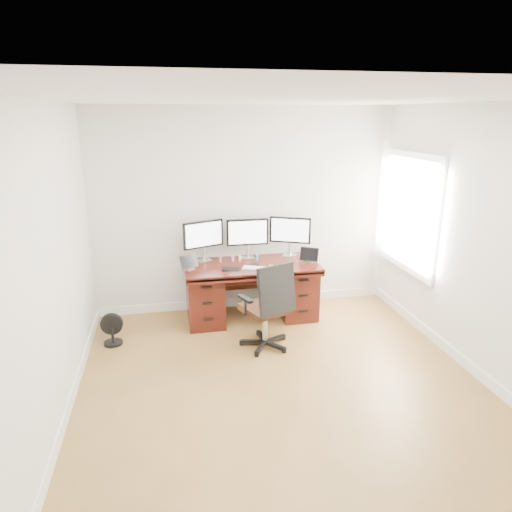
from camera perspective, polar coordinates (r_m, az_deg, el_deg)
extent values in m
plane|color=olive|center=(4.57, 3.86, -17.07)|extent=(4.50, 4.50, 0.00)
cube|color=silver|center=(6.10, -1.39, 5.64)|extent=(4.00, 0.10, 2.70)
cube|color=silver|center=(4.89, 27.47, 0.74)|extent=(0.10, 4.50, 2.70)
cube|color=white|center=(6.06, 18.65, 5.15)|extent=(0.04, 1.30, 1.50)
cube|color=white|center=(6.05, 18.49, 5.14)|extent=(0.01, 1.15, 1.35)
cube|color=#3B110B|center=(5.84, -0.58, -1.26)|extent=(1.70, 0.80, 0.05)
cube|color=#3B110B|center=(5.92, -6.41, -4.97)|extent=(0.45, 0.70, 0.70)
cube|color=#3B110B|center=(6.13, 4.96, -4.14)|extent=(0.45, 0.70, 0.70)
cube|color=black|center=(6.19, -1.09, -2.37)|extent=(0.74, 0.03, 0.40)
cylinder|color=black|center=(5.41, 1.12, -10.75)|extent=(0.72, 0.72, 0.08)
cylinder|color=silver|center=(5.30, 1.13, -8.49)|extent=(0.06, 0.06, 0.39)
cube|color=#371E10|center=(5.22, 1.15, -6.54)|extent=(0.61, 0.60, 0.07)
cube|color=black|center=(4.94, 2.61, -4.24)|extent=(0.44, 0.22, 0.54)
cube|color=black|center=(5.01, -1.35, -5.36)|extent=(0.14, 0.24, 0.03)
cube|color=black|center=(5.29, 3.53, -4.13)|extent=(0.14, 0.24, 0.03)
cylinder|color=black|center=(5.70, -17.40, -10.32)|extent=(0.22, 0.22, 0.03)
cylinder|color=black|center=(5.66, -17.50, -9.37)|extent=(0.04, 0.04, 0.18)
cylinder|color=black|center=(5.60, -17.62, -8.18)|extent=(0.26, 0.08, 0.26)
cube|color=silver|center=(6.01, -6.50, -0.52)|extent=(0.22, 0.19, 0.01)
cylinder|color=silver|center=(5.98, -6.53, 0.25)|extent=(0.04, 0.04, 0.18)
cube|color=black|center=(5.91, -6.62, 2.71)|extent=(0.53, 0.22, 0.35)
cube|color=white|center=(5.90, -6.53, 2.67)|extent=(0.47, 0.18, 0.30)
cube|color=silver|center=(6.08, -1.05, -0.20)|extent=(0.18, 0.14, 0.01)
cylinder|color=silver|center=(6.05, -1.06, 0.57)|extent=(0.04, 0.04, 0.18)
cube|color=black|center=(5.98, -1.07, 3.00)|extent=(0.55, 0.04, 0.35)
cube|color=white|center=(5.97, -1.04, 2.96)|extent=(0.50, 0.01, 0.30)
cube|color=silver|center=(6.20, 4.22, 0.12)|extent=(0.22, 0.20, 0.01)
cylinder|color=silver|center=(6.18, 4.24, 0.87)|extent=(0.04, 0.04, 0.18)
cube|color=black|center=(6.11, 4.30, 3.26)|extent=(0.51, 0.26, 0.35)
cube|color=white|center=(6.09, 4.26, 3.21)|extent=(0.45, 0.22, 0.30)
cube|color=silver|center=(5.69, -8.30, -1.60)|extent=(0.13, 0.12, 0.01)
cube|color=black|center=(5.66, -8.34, -0.70)|extent=(0.24, 0.19, 0.17)
cube|color=silver|center=(5.96, 6.67, -0.66)|extent=(0.13, 0.12, 0.01)
cube|color=black|center=(5.93, 6.70, 0.20)|extent=(0.24, 0.18, 0.17)
cube|color=silver|center=(5.66, -0.11, -1.51)|extent=(0.33, 0.23, 0.01)
cube|color=silver|center=(5.71, 2.18, -1.37)|extent=(0.15, 0.15, 0.01)
cube|color=black|center=(5.63, -3.18, -1.65)|extent=(0.24, 0.18, 0.01)
cube|color=black|center=(5.79, -0.25, -1.10)|extent=(0.13, 0.08, 0.01)
cylinder|color=#994A3A|center=(5.91, -4.46, -0.54)|extent=(0.03, 0.03, 0.06)
sphere|color=#994A3A|center=(5.89, -4.47, -0.17)|extent=(0.03, 0.03, 0.03)
cylinder|color=pink|center=(5.93, -2.91, -0.45)|extent=(0.03, 0.03, 0.06)
sphere|color=pink|center=(5.91, -2.92, -0.08)|extent=(0.03, 0.03, 0.03)
cylinder|color=#DAD977|center=(5.94, -2.05, -0.40)|extent=(0.03, 0.03, 0.06)
sphere|color=#DAD977|center=(5.93, -2.06, -0.03)|extent=(0.03, 0.03, 0.03)
cylinder|color=#68B2E4|center=(5.98, 0.13, -0.27)|extent=(0.03, 0.03, 0.06)
sphere|color=#68B2E4|center=(5.97, 0.13, 0.10)|extent=(0.03, 0.03, 0.03)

